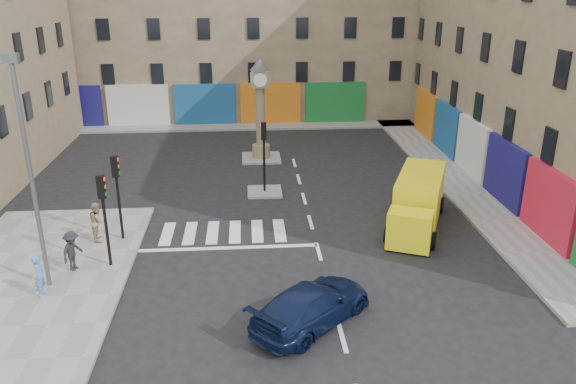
{
  "coord_description": "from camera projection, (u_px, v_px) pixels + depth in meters",
  "views": [
    {
      "loc": [
        -2.82,
        -19.77,
        10.65
      ],
      "look_at": [
        -1.14,
        2.81,
        2.0
      ],
      "focal_mm": 35.0,
      "sensor_mm": 36.0,
      "label": 1
    }
  ],
  "objects": [
    {
      "name": "clock_pillar",
      "position": [
        260.0,
        103.0,
        34.04
      ],
      "size": [
        1.2,
        1.2,
        6.1
      ],
      "color": "#867858",
      "rests_on": "island_far"
    },
    {
      "name": "pedestrian_dark",
      "position": [
        72.0,
        251.0,
        21.32
      ],
      "size": [
        0.92,
        1.17,
        1.58
      ],
      "primitive_type": "imported",
      "rotation": [
        0.0,
        0.0,
        1.19
      ],
      "color": "black",
      "rests_on": "sidewalk_left"
    },
    {
      "name": "navy_sedan",
      "position": [
        312.0,
        305.0,
        18.29
      ],
      "size": [
        4.71,
        4.61,
        1.36
      ],
      "primitive_type": "imported",
      "rotation": [
        0.0,
        0.0,
        2.33
      ],
      "color": "#0B1433",
      "rests_on": "ground"
    },
    {
      "name": "pedestrian_tan",
      "position": [
        98.0,
        221.0,
        23.78
      ],
      "size": [
        0.81,
        0.94,
        1.7
      ],
      "primitive_type": "imported",
      "rotation": [
        0.0,
        0.0,
        1.79
      ],
      "color": "#997F5E",
      "rests_on": "sidewalk_left"
    },
    {
      "name": "yellow_van",
      "position": [
        418.0,
        201.0,
        25.59
      ],
      "size": [
        4.14,
        6.46,
        2.27
      ],
      "rotation": [
        0.0,
        0.0,
        -0.4
      ],
      "color": "yellow",
      "rests_on": "ground"
    },
    {
      "name": "island_far",
      "position": [
        261.0,
        158.0,
        35.29
      ],
      "size": [
        2.4,
        2.4,
        0.12
      ],
      "primitive_type": "cube",
      "color": "gray",
      "rests_on": "ground"
    },
    {
      "name": "traffic_light_island",
      "position": [
        264.0,
        146.0,
        28.8
      ],
      "size": [
        0.28,
        0.22,
        3.7
      ],
      "color": "black",
      "rests_on": "island_near"
    },
    {
      "name": "lamp_post",
      "position": [
        29.0,
        164.0,
        18.87
      ],
      "size": [
        0.5,
        0.25,
        8.3
      ],
      "color": "#595B60",
      "rests_on": "sidewalk_left"
    },
    {
      "name": "traffic_light_left_near",
      "position": [
        104.0,
        206.0,
        21.08
      ],
      "size": [
        0.28,
        0.22,
        3.7
      ],
      "color": "black",
      "rests_on": "sidewalk_left"
    },
    {
      "name": "traffic_light_left_far",
      "position": [
        117.0,
        184.0,
        23.32
      ],
      "size": [
        0.28,
        0.22,
        3.7
      ],
      "color": "black",
      "rests_on": "sidewalk_left"
    },
    {
      "name": "pedestrian_blue",
      "position": [
        40.0,
        276.0,
        19.57
      ],
      "size": [
        0.43,
        0.6,
        1.55
      ],
      "primitive_type": "imported",
      "rotation": [
        0.0,
        0.0,
        1.67
      ],
      "color": "#5B83D0",
      "rests_on": "sidewalk_left"
    },
    {
      "name": "ground",
      "position": [
        322.0,
        263.0,
        22.41
      ],
      "size": [
        120.0,
        120.0,
        0.0
      ],
      "primitive_type": "plane",
      "color": "black",
      "rests_on": "ground"
    },
    {
      "name": "sidewalk_left",
      "position": [
        19.0,
        299.0,
        19.76
      ],
      "size": [
        7.0,
        16.0,
        0.15
      ],
      "primitive_type": "cube",
      "color": "gray",
      "rests_on": "ground"
    },
    {
      "name": "island_near",
      "position": [
        265.0,
        192.0,
        29.7
      ],
      "size": [
        1.8,
        1.8,
        0.12
      ],
      "primitive_type": "cube",
      "color": "gray",
      "rests_on": "ground"
    },
    {
      "name": "sidewalk_right",
      "position": [
        449.0,
        174.0,
        32.3
      ],
      "size": [
        2.6,
        30.0,
        0.15
      ],
      "primitive_type": "cube",
      "color": "gray",
      "rests_on": "ground"
    },
    {
      "name": "building_far",
      "position": [
        230.0,
        7.0,
        45.18
      ],
      "size": [
        32.0,
        10.0,
        17.0
      ],
      "primitive_type": "cube",
      "color": "gray",
      "rests_on": "ground"
    },
    {
      "name": "sidewalk_far",
      "position": [
        232.0,
        126.0,
        42.79
      ],
      "size": [
        32.0,
        2.4,
        0.15
      ],
      "primitive_type": "cube",
      "color": "gray",
      "rests_on": "ground"
    }
  ]
}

